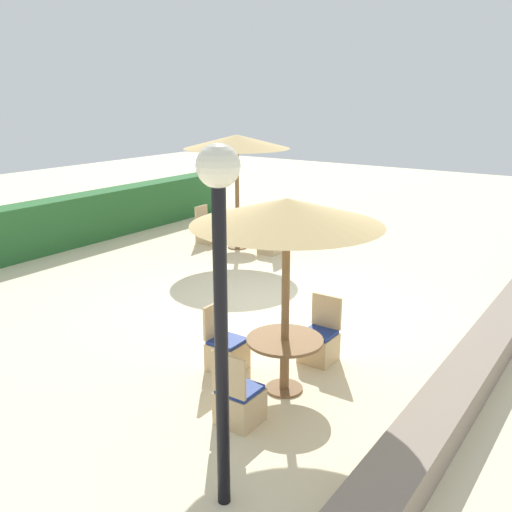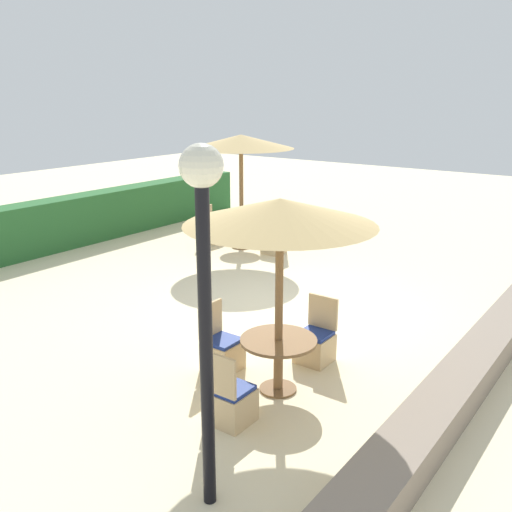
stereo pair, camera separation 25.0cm
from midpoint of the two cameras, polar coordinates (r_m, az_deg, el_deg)
ground_plane at (r=10.08m, az=3.48°, el=-5.48°), size 40.00×40.00×0.00m
hedge_row at (r=14.52m, az=-19.47°, el=2.87°), size 13.00×0.70×1.22m
stone_border at (r=8.80m, az=22.79°, el=-8.67°), size 10.00×0.56×0.41m
lamp_post at (r=4.72m, az=-3.74°, el=-0.55°), size 0.36×0.36×3.32m
parasol_back_right at (r=13.65m, az=-0.98°, el=11.32°), size 2.51×2.51×2.74m
round_table_back_right at (r=13.96m, az=-0.94°, el=3.07°), size 0.94×0.94×0.74m
patio_chair_back_right_south at (r=13.51m, az=2.39°, el=1.32°), size 0.46×0.46×0.93m
patio_chair_back_right_north at (r=14.57m, az=-3.93°, el=2.40°), size 0.46×0.46×0.93m
parasol_front_left at (r=6.75m, az=3.49°, el=4.32°), size 2.33×2.33×2.50m
round_table_front_left at (r=7.32m, az=3.25°, el=-9.49°), size 0.98×0.98×0.71m
patio_chair_front_left_east at (r=8.23m, az=6.82°, el=-8.73°), size 0.46×0.46×0.93m
patio_chair_front_left_north at (r=7.97m, az=-2.55°, el=-9.49°), size 0.46×0.46×0.93m
patio_chair_front_left_west at (r=6.78m, az=-1.49°, el=-14.40°), size 0.46×0.46×0.93m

